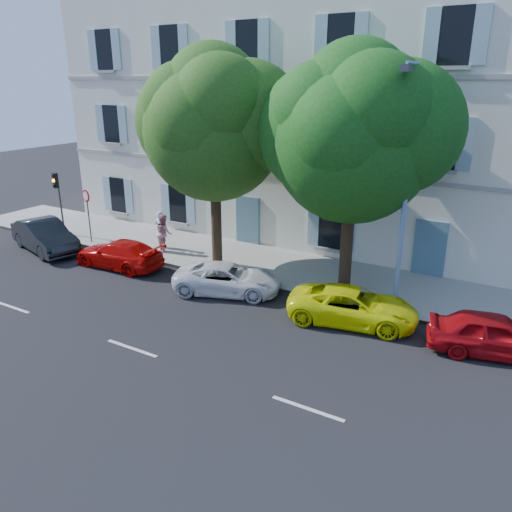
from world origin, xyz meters
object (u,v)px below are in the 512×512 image
Objects in this scene: car_yellow_supercar at (353,306)px; pedestrian_a at (161,229)px; car_dark_sedan at (45,236)px; tree_left at (214,132)px; tree_right at (353,143)px; street_lamp at (406,180)px; car_red_coupe at (119,254)px; traffic_light at (57,190)px; car_red_hatchback at (495,335)px; pedestrian_b at (164,233)px; road_sign at (87,205)px; car_white_coupe at (228,279)px.

pedestrian_a is (-10.75, 2.71, 0.44)m from car_yellow_supercar.
tree_left reaches higher than car_dark_sedan.
street_lamp is at bearing -21.08° from tree_right.
car_yellow_supercar is 0.49× the size of tree_left.
traffic_light is at bearing -108.70° from car_red_coupe.
car_yellow_supercar is 4.43m from car_red_hatchback.
traffic_light is 6.62m from pedestrian_b.
road_sign is at bearing 10.01° from pedestrian_a.
road_sign is 4.33m from pedestrian_b.
car_yellow_supercar is 2.47× the size of pedestrian_b.
car_yellow_supercar is at bearing 158.37° from pedestrian_a.
road_sign is (-14.42, 1.55, 1.47)m from car_yellow_supercar.
street_lamp reaches higher than pedestrian_a.
tree_left is (-7.11, 2.19, 5.29)m from car_yellow_supercar.
car_dark_sedan is 5.65m from pedestrian_a.
street_lamp reaches higher than car_yellow_supercar.
car_yellow_supercar is at bearing -130.26° from street_lamp.
tree_left is at bearing -58.15° from car_dark_sedan.
pedestrian_b reaches higher than car_yellow_supercar.
car_red_coupe is at bearing 81.01° from pedestrian_a.
car_white_coupe is at bearing 146.66° from pedestrian_a.
tree_right is 15.97m from traffic_light.
tree_right reaches higher than road_sign.
car_red_hatchback is 2.14× the size of pedestrian_a.
tree_right is at bearing -65.10° from car_dark_sedan.
road_sign is at bearing -4.26° from traffic_light.
car_yellow_supercar is 1.14× the size of car_red_hatchback.
car_red_coupe is 6.45m from traffic_light.
road_sign reaches higher than car_dark_sedan.
pedestrian_a is (-3.64, 0.52, -4.85)m from tree_left.
traffic_light is at bearing 61.82° from car_white_coupe.
tree_right reaches higher than car_white_coupe.
road_sign reaches higher than car_white_coupe.
car_white_coupe is 2.31× the size of pedestrian_a.
car_red_hatchback is 0.47× the size of street_lamp.
pedestrian_b is (0.52, 2.46, 0.42)m from car_red_coupe.
car_yellow_supercar is at bearing -17.11° from tree_left.
tree_right is 3.30× the size of road_sign.
tree_left is at bearing 119.75° from car_red_coupe.
tree_left is 8.27m from road_sign.
pedestrian_a is (-11.81, 1.46, -3.78)m from street_lamp.
car_dark_sedan is 0.52× the size of tree_left.
car_red_coupe reaches higher than car_yellow_supercar.
pedestrian_b is at bearing 45.52° from car_white_coupe.
car_red_hatchback is (4.43, 0.12, 0.05)m from car_yellow_supercar.
car_red_coupe is at bearing 77.87° from car_red_hatchback.
car_red_hatchback is 15.40m from pedestrian_a.
car_yellow_supercar is at bearing -161.55° from pedestrian_b.
tree_left is 6.09m from pedestrian_a.
car_yellow_supercar is 14.57m from road_sign.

